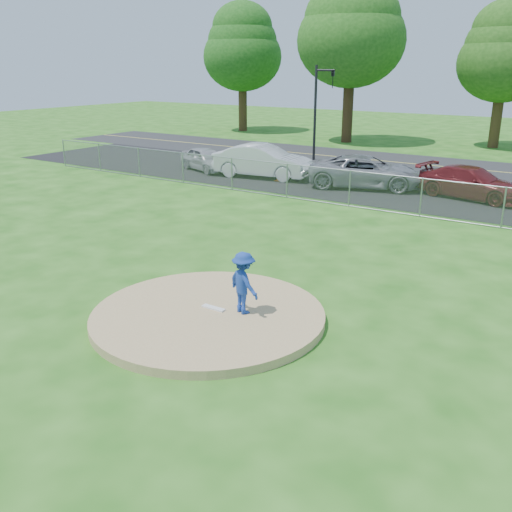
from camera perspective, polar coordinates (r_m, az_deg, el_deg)
The scene contains 16 objects.
ground at distance 21.62m, azimuth 11.83°, elevation 3.13°, with size 120.00×120.00×0.00m, color #1F5813.
pitchers_mound at distance 13.32m, azimuth -4.79°, elevation -5.97°, with size 5.40×5.40×0.20m, color tan.
pitching_rubber at distance 13.42m, azimuth -4.28°, elevation -5.21°, with size 0.60×0.15×0.04m, color white.
chain_link_fence at distance 23.27m, azimuth 13.84°, elevation 5.98°, with size 40.00×0.06×1.50m, color gray.
parking_lot at distance 27.61m, azimuth 16.99°, elevation 6.06°, with size 50.00×8.00×0.01m, color black.
street at distance 34.75m, azimuth 20.73°, elevation 8.12°, with size 60.00×7.00×0.01m, color #242426.
tree_far_left at distance 51.76m, azimuth -1.38°, elevation 20.21°, with size 6.72×6.72×10.74m.
tree_left at distance 44.59m, azimuth 9.57°, elevation 21.75°, with size 7.84×7.84×12.53m.
tree_center at distance 44.29m, azimuth 23.65°, elevation 18.25°, with size 6.16×6.16×9.84m.
traffic_signal_left at distance 35.52m, azimuth 6.30°, elevation 14.86°, with size 1.28×0.20×5.60m.
pitcher at distance 12.93m, azimuth -1.24°, elevation -2.70°, with size 0.94×0.54×1.45m, color navy.
traffic_cone at distance 29.15m, azimuth 2.32°, elevation 8.11°, with size 0.31×0.31×0.61m, color orange.
parked_car_silver at distance 32.12m, azimuth -5.03°, elevation 9.63°, with size 1.51×3.75×1.28m, color #A2A2A7.
parked_car_white at distance 30.00m, azimuth 0.68°, elevation 9.47°, with size 1.80×5.15×1.70m, color silver.
parked_car_gray at distance 27.96m, azimuth 10.99°, elevation 8.27°, with size 2.50×5.42×1.51m, color gray.
parked_car_darkred at distance 26.89m, azimuth 20.76°, elevation 6.86°, with size 1.93×4.74×1.38m, color maroon.
Camera 1 is at (7.60, -9.44, 5.63)m, focal length 40.00 mm.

